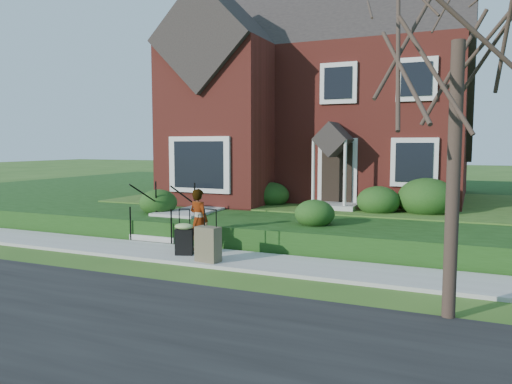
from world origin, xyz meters
The scene contains 12 objects.
ground centered at (0.00, 0.00, 0.00)m, with size 120.00×120.00×0.00m, color #2D5119.
street centered at (0.00, -5.00, 0.01)m, with size 60.00×6.00×0.01m, color black.
sidewalk centered at (0.00, 0.00, 0.04)m, with size 60.00×1.60×0.08m, color #9E9B93.
terrace centered at (4.00, 10.90, 0.30)m, with size 44.00×20.00×0.60m, color #16370F.
walkway centered at (-2.50, 5.00, 0.63)m, with size 1.20×6.00×0.06m, color #9E9B93.
main_house centered at (-0.21, 9.61, 5.26)m, with size 10.40×10.20×9.40m.
front_steps centered at (-2.50, 1.84, 0.47)m, with size 1.40×2.02×1.50m.
foundation_shrubs centered at (0.35, 4.91, 1.10)m, with size 9.94×4.67×1.19m.
woman centered at (-0.74, 0.35, 0.84)m, with size 0.55×0.36×1.51m, color #999999.
suitcase_black centered at (-0.84, -0.15, 0.50)m, with size 0.55×0.50×1.08m.
suitcase_olive centered at (-0.01, -0.52, 0.47)m, with size 0.58×0.38×1.16m.
tree_verge centered at (5.00, -1.99, 4.54)m, with size 4.55×4.55×6.50m.
Camera 1 is at (5.27, -9.96, 2.65)m, focal length 35.00 mm.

